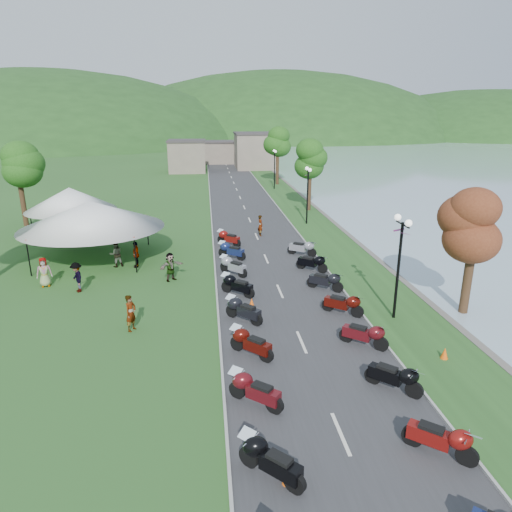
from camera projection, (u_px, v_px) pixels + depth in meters
name	position (u px, v px, depth m)	size (l,w,h in m)	color
road	(250.00, 220.00, 42.70)	(7.00, 120.00, 0.02)	#373739
hills_backdrop	(214.00, 137.00, 194.45)	(360.00, 120.00, 76.00)	#285621
far_building	(216.00, 153.00, 84.43)	(18.00, 16.00, 5.00)	gray
moto_row_left	(253.00, 366.00, 17.06)	(2.60, 38.90, 1.10)	#331411
moto_row_right	(379.00, 354.00, 17.90)	(2.60, 31.98, 1.10)	#331411
vendor_tent_main	(93.00, 231.00, 30.80)	(6.35, 6.35, 4.00)	white
vendor_tent_side	(72.00, 212.00, 36.39)	(4.67, 4.67, 4.00)	white
tree_lakeside	(473.00, 244.00, 21.91)	(2.58, 2.58, 7.17)	#2B691C
pedestrian_a	(132.00, 330.00, 21.06)	(0.63, 0.46, 1.73)	slate
pedestrian_b	(117.00, 267.00, 29.79)	(0.84, 0.46, 1.73)	slate
pedestrian_c	(79.00, 292.00, 25.61)	(1.11, 0.46, 1.71)	slate
traffic_cone_near	(288.00, 476.00, 12.26)	(0.32, 0.32, 0.50)	#F2590C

